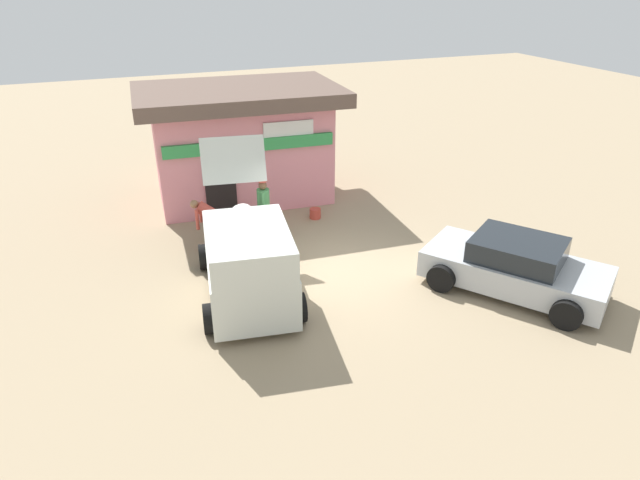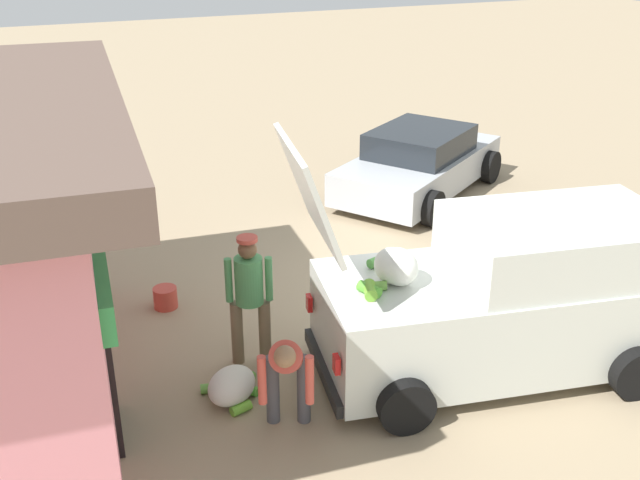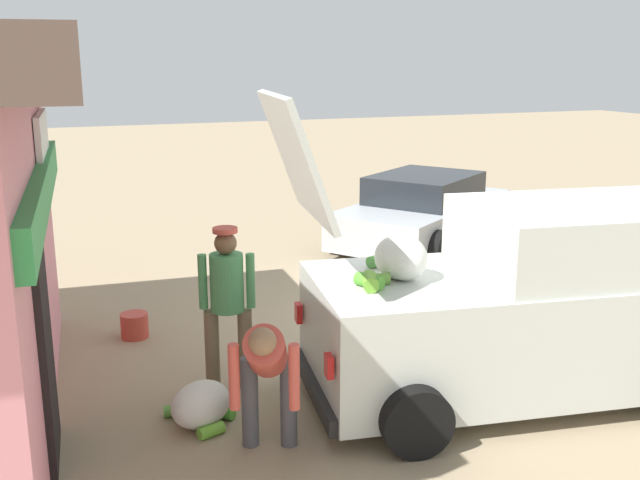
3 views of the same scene
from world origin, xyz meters
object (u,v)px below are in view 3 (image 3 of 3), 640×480
Objects in this scene: parked_sedan at (424,211)px; customer_bending at (267,368)px; delivery_van at (532,302)px; unloaded_banana_pile at (202,405)px; vendor_standing at (227,297)px; paint_bucket at (134,325)px.

parked_sedan is 3.28× the size of customer_bending.
parked_sedan is at bearing -19.10° from delivery_van.
parked_sedan is 5.41× the size of unloaded_banana_pile.
vendor_standing is at bearing -1.85° from customer_bending.
customer_bending is 1.65× the size of unloaded_banana_pile.
unloaded_banana_pile is at bearing -173.38° from paint_bucket.
delivery_van is at bearing -98.89° from unloaded_banana_pile.
delivery_van reaches higher than parked_sedan.
vendor_standing reaches higher than parked_sedan.
vendor_standing is 1.14m from unloaded_banana_pile.
parked_sedan is 2.54× the size of vendor_standing.
customer_bending is at bearing 141.25° from parked_sedan.
parked_sedan is 12.85× the size of paint_bucket.
paint_bucket is at bearing 116.68° from parked_sedan.
customer_bending is (-1.49, 0.05, -0.15)m from vendor_standing.
customer_bending is at bearing -153.32° from unloaded_banana_pile.
delivery_van is 6.13m from parked_sedan.
unloaded_banana_pile is at bearing 135.03° from parked_sedan.
vendor_standing is 5.06× the size of paint_bucket.
delivery_van is 14.03× the size of paint_bucket.
delivery_van is 5.91× the size of unloaded_banana_pile.
delivery_van is 2.88m from customer_bending.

